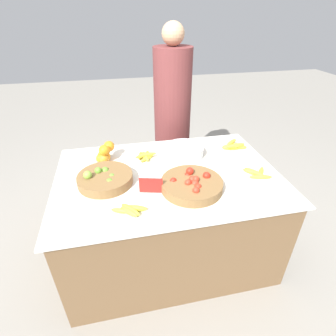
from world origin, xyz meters
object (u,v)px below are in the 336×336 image
at_px(lime_bowl, 105,178).
at_px(vendor_person, 172,121).
at_px(price_sign, 151,185).
at_px(tomato_basket, 192,184).
at_px(metal_bowl, 184,151).

bearing_deg(lime_bowl, vendor_person, 54.72).
bearing_deg(vendor_person, lime_bowl, -125.28).
height_order(price_sign, vendor_person, vendor_person).
bearing_deg(lime_bowl, tomato_basket, -18.51).
height_order(metal_bowl, price_sign, price_sign).
relative_size(price_sign, vendor_person, 0.09).
bearing_deg(lime_bowl, metal_bowl, 22.76).
distance_m(lime_bowl, metal_bowl, 0.64).
relative_size(metal_bowl, price_sign, 2.10).
xyz_separation_m(tomato_basket, metal_bowl, (0.06, 0.42, 0.00)).
height_order(lime_bowl, metal_bowl, lime_bowl).
height_order(lime_bowl, vendor_person, vendor_person).
xyz_separation_m(lime_bowl, tomato_basket, (0.52, -0.18, -0.00)).
distance_m(price_sign, vendor_person, 1.15).
bearing_deg(vendor_person, price_sign, -109.27).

